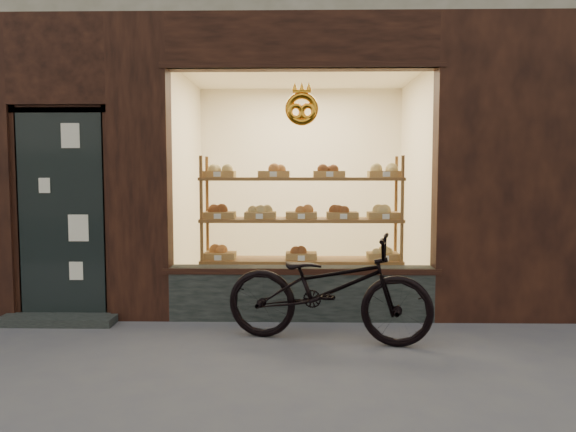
{
  "coord_description": "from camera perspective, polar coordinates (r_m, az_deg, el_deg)",
  "views": [
    {
      "loc": [
        0.43,
        -3.6,
        1.53
      ],
      "look_at": [
        0.31,
        2.0,
        1.09
      ],
      "focal_mm": 35.0,
      "sensor_mm": 36.0,
      "label": 1
    }
  ],
  "objects": [
    {
      "name": "ground",
      "position": [
        3.93,
        -5.44,
        -18.36
      ],
      "size": [
        90.0,
        90.0,
        0.0
      ],
      "primitive_type": "plane",
      "color": "#575757"
    },
    {
      "name": "bicycle",
      "position": [
        5.08,
        4.07,
        -7.3
      ],
      "size": [
        1.95,
        1.04,
        0.97
      ],
      "primitive_type": "imported",
      "rotation": [
        0.0,
        0.0,
        1.35
      ],
      "color": "black",
      "rests_on": "ground"
    },
    {
      "name": "display_shelf",
      "position": [
        6.18,
        1.36,
        -1.55
      ],
      "size": [
        2.2,
        0.45,
        1.7
      ],
      "color": "brown",
      "rests_on": "ground"
    }
  ]
}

